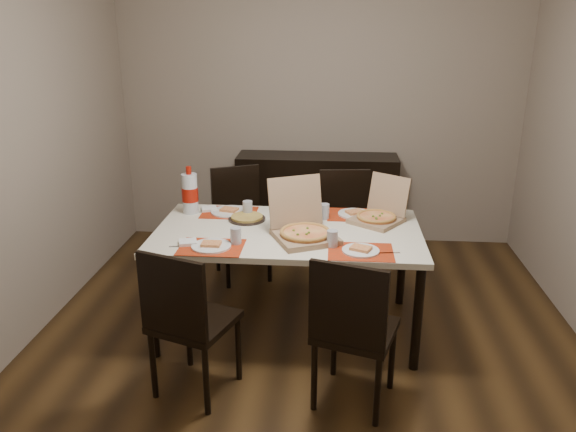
% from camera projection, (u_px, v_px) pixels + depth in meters
% --- Properties ---
extents(ground, '(3.80, 4.00, 0.02)m').
position_uv_depth(ground, '(306.00, 343.00, 3.87)').
color(ground, '#442D15').
rests_on(ground, ground).
extents(room_walls, '(3.84, 4.02, 2.62)m').
position_uv_depth(room_walls, '(312.00, 78.00, 3.70)').
color(room_walls, gray).
rests_on(room_walls, ground).
extents(sideboard, '(1.50, 0.40, 0.90)m').
position_uv_depth(sideboard, '(317.00, 202.00, 5.39)').
color(sideboard, black).
rests_on(sideboard, ground).
extents(dining_table, '(1.80, 1.00, 0.75)m').
position_uv_depth(dining_table, '(288.00, 239.00, 3.83)').
color(dining_table, beige).
rests_on(dining_table, ground).
extents(chair_near_left, '(0.54, 0.54, 0.93)m').
position_uv_depth(chair_near_left, '(187.00, 318.00, 3.16)').
color(chair_near_left, black).
rests_on(chair_near_left, ground).
extents(chair_near_right, '(0.53, 0.53, 0.93)m').
position_uv_depth(chair_near_right, '(353.00, 327.00, 3.06)').
color(chair_near_right, black).
rests_on(chair_near_right, ground).
extents(chair_far_left, '(0.56, 0.56, 0.93)m').
position_uv_depth(chair_far_left, '(240.00, 217.00, 4.77)').
color(chair_far_left, black).
rests_on(chair_far_left, ground).
extents(chair_far_right, '(0.46, 0.46, 0.93)m').
position_uv_depth(chair_far_right, '(345.00, 222.00, 4.66)').
color(chair_far_right, black).
rests_on(chair_far_right, ground).
extents(setting_near_left, '(0.47, 0.30, 0.11)m').
position_uv_depth(setting_near_left, '(215.00, 243.00, 3.53)').
color(setting_near_left, '#B4290C').
rests_on(setting_near_left, dining_table).
extents(setting_near_right, '(0.45, 0.30, 0.11)m').
position_uv_depth(setting_near_right, '(352.00, 247.00, 3.46)').
color(setting_near_right, '#B4290C').
rests_on(setting_near_right, dining_table).
extents(setting_far_left, '(0.43, 0.30, 0.11)m').
position_uv_depth(setting_far_left, '(231.00, 211.00, 4.14)').
color(setting_far_left, '#B4290C').
rests_on(setting_far_left, dining_table).
extents(setting_far_right, '(0.49, 0.30, 0.11)m').
position_uv_depth(setting_far_right, '(347.00, 213.00, 4.07)').
color(setting_far_right, '#B4290C').
rests_on(setting_far_right, dining_table).
extents(napkin_loose, '(0.16, 0.16, 0.02)m').
position_uv_depth(napkin_loose, '(306.00, 228.00, 3.81)').
color(napkin_loose, white).
rests_on(napkin_loose, dining_table).
extents(pizza_box_center, '(0.51, 0.53, 0.37)m').
position_uv_depth(pizza_box_center, '(304.00, 230.00, 3.65)').
color(pizza_box_center, '#917153').
rests_on(pizza_box_center, dining_table).
extents(pizza_box_right, '(0.45, 0.46, 0.31)m').
position_uv_depth(pizza_box_right, '(379.00, 214.00, 3.96)').
color(pizza_box_right, '#917153').
rests_on(pizza_box_right, dining_table).
extents(faina_plate, '(0.26, 0.26, 0.03)m').
position_uv_depth(faina_plate, '(247.00, 218.00, 4.00)').
color(faina_plate, black).
rests_on(faina_plate, dining_table).
extents(dip_bowl, '(0.15, 0.15, 0.03)m').
position_uv_depth(dip_bowl, '(302.00, 218.00, 4.00)').
color(dip_bowl, white).
rests_on(dip_bowl, dining_table).
extents(soda_bottle, '(0.12, 0.12, 0.35)m').
position_uv_depth(soda_bottle, '(190.00, 193.00, 4.10)').
color(soda_bottle, silver).
rests_on(soda_bottle, dining_table).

